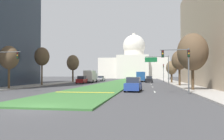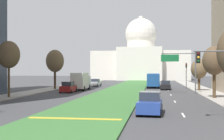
# 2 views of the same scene
# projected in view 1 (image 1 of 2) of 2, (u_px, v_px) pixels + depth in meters

# --- Properties ---
(ground_plane) EXTENTS (260.00, 260.00, 0.00)m
(ground_plane) POSITION_uv_depth(u_px,v_px,m) (124.00, 81.00, 69.42)
(ground_plane) COLOR #3D3D3F
(grass_median) EXTENTS (7.64, 101.10, 0.14)m
(grass_median) POSITION_uv_depth(u_px,v_px,m) (122.00, 82.00, 63.87)
(grass_median) COLOR #386B33
(grass_median) RESTS_ON ground_plane
(median_curb_nose) EXTENTS (6.88, 0.50, 0.04)m
(median_curb_nose) POSITION_uv_depth(u_px,v_px,m) (85.00, 92.00, 25.47)
(median_curb_nose) COLOR gold
(median_curb_nose) RESTS_ON grass_median
(lane_dashes_right) EXTENTS (0.16, 41.38, 0.01)m
(lane_dashes_right) POSITION_uv_depth(u_px,v_px,m) (151.00, 85.00, 48.14)
(lane_dashes_right) COLOR silver
(lane_dashes_right) RESTS_ON ground_plane
(sidewalk_left) EXTENTS (4.00, 101.10, 0.15)m
(sidewalk_left) POSITION_uv_depth(u_px,v_px,m) (68.00, 82.00, 60.54)
(sidewalk_left) COLOR #9E9991
(sidewalk_left) RESTS_ON ground_plane
(sidewalk_right) EXTENTS (4.00, 101.10, 0.15)m
(sidewalk_right) POSITION_uv_depth(u_px,v_px,m) (176.00, 83.00, 56.11)
(sidewalk_right) COLOR #9E9991
(sidewalk_right) RESTS_ON ground_plane
(capitol_building) EXTENTS (36.72, 26.31, 25.40)m
(capitol_building) POSITION_uv_depth(u_px,v_px,m) (134.00, 64.00, 124.23)
(capitol_building) COLOR silver
(capitol_building) RESTS_ON ground_plane
(traffic_light_near_left) EXTENTS (3.34, 0.35, 5.20)m
(traffic_light_near_left) POSITION_uv_depth(u_px,v_px,m) (3.00, 62.00, 28.09)
(traffic_light_near_left) COLOR #515456
(traffic_light_near_left) RESTS_ON ground_plane
(traffic_light_near_right) EXTENTS (3.34, 0.35, 5.20)m
(traffic_light_near_right) POSITION_uv_depth(u_px,v_px,m) (181.00, 61.00, 25.31)
(traffic_light_near_right) COLOR #515456
(traffic_light_near_right) RESTS_ON ground_plane
(traffic_light_far_right) EXTENTS (0.28, 0.35, 5.20)m
(traffic_light_far_right) POSITION_uv_depth(u_px,v_px,m) (164.00, 70.00, 62.88)
(traffic_light_far_right) COLOR #515456
(traffic_light_far_right) RESTS_ON ground_plane
(overhead_guide_sign) EXTENTS (5.44, 0.20, 6.50)m
(overhead_guide_sign) POSITION_uv_depth(u_px,v_px,m) (159.00, 64.00, 50.94)
(overhead_guide_sign) COLOR #515456
(overhead_guide_sign) RESTS_ON ground_plane
(street_tree_left_near) EXTENTS (2.76, 2.76, 6.42)m
(street_tree_left_near) POSITION_uv_depth(u_px,v_px,m) (9.00, 58.00, 32.52)
(street_tree_left_near) COLOR #4C3823
(street_tree_left_near) RESTS_ON ground_plane
(street_tree_right_near) EXTENTS (4.06, 4.06, 7.82)m
(street_tree_right_near) POSITION_uv_depth(u_px,v_px,m) (193.00, 52.00, 30.05)
(street_tree_right_near) COLOR #4C3823
(street_tree_right_near) RESTS_ON ground_plane
(street_tree_left_mid) EXTENTS (2.87, 2.87, 7.52)m
(street_tree_left_mid) POSITION_uv_depth(u_px,v_px,m) (42.00, 57.00, 43.41)
(street_tree_left_mid) COLOR #4C3823
(street_tree_left_mid) RESTS_ON ground_plane
(street_tree_right_mid) EXTENTS (2.95, 2.95, 6.76)m
(street_tree_right_mid) POSITION_uv_depth(u_px,v_px,m) (179.00, 60.00, 42.00)
(street_tree_right_mid) COLOR #4C3823
(street_tree_right_mid) RESTS_ON ground_plane
(street_tree_left_far) EXTENTS (3.42, 3.42, 7.59)m
(street_tree_left_far) POSITION_uv_depth(u_px,v_px,m) (73.00, 63.00, 61.59)
(street_tree_left_far) COLOR #4C3823
(street_tree_left_far) RESTS_ON ground_plane
(street_tree_right_far) EXTENTS (2.79, 2.79, 5.66)m
(street_tree_right_far) POSITION_uv_depth(u_px,v_px,m) (172.00, 68.00, 56.38)
(street_tree_right_far) COLOR #4C3823
(street_tree_right_far) RESTS_ON ground_plane
(sedan_lead_stopped) EXTENTS (2.17, 4.63, 1.86)m
(sedan_lead_stopped) POSITION_uv_depth(u_px,v_px,m) (133.00, 85.00, 28.94)
(sedan_lead_stopped) COLOR navy
(sedan_lead_stopped) RESTS_ON ground_plane
(sedan_midblock) EXTENTS (1.94, 4.18, 1.82)m
(sedan_midblock) POSITION_uv_depth(u_px,v_px,m) (82.00, 80.00, 53.55)
(sedan_midblock) COLOR maroon
(sedan_midblock) RESTS_ON ground_plane
(sedan_distant) EXTENTS (2.08, 4.66, 1.75)m
(sedan_distant) POSITION_uv_depth(u_px,v_px,m) (149.00, 79.00, 60.80)
(sedan_distant) COLOR black
(sedan_distant) RESTS_ON ground_plane
(sedan_far_horizon) EXTENTS (2.05, 4.40, 1.69)m
(sedan_far_horizon) POSITION_uv_depth(u_px,v_px,m) (101.00, 79.00, 74.00)
(sedan_far_horizon) COLOR silver
(sedan_far_horizon) RESTS_ON ground_plane
(box_truck_delivery) EXTENTS (2.40, 6.40, 3.20)m
(box_truck_delivery) POSITION_uv_depth(u_px,v_px,m) (91.00, 76.00, 59.37)
(box_truck_delivery) COLOR #BCBCC1
(box_truck_delivery) RESTS_ON ground_plane
(city_bus) EXTENTS (2.62, 11.00, 2.95)m
(city_bus) POSITION_uv_depth(u_px,v_px,m) (141.00, 76.00, 68.47)
(city_bus) COLOR #1E4C8C
(city_bus) RESTS_ON ground_plane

